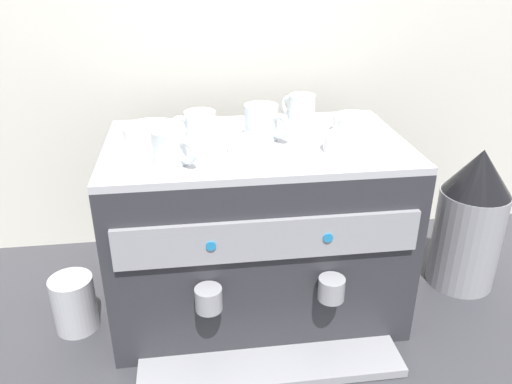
# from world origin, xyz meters

# --- Properties ---
(ground_plane) EXTENTS (4.00, 4.00, 0.00)m
(ground_plane) POSITION_xyz_m (0.00, 0.00, 0.00)
(ground_plane) COLOR #38383D
(tiled_backsplash_wall) EXTENTS (2.80, 0.03, 1.20)m
(tiled_backsplash_wall) POSITION_xyz_m (0.00, 0.37, 0.60)
(tiled_backsplash_wall) COLOR silver
(tiled_backsplash_wall) RESTS_ON ground_plane
(espresso_machine) EXTENTS (0.67, 0.51, 0.44)m
(espresso_machine) POSITION_xyz_m (0.00, -0.00, 0.22)
(espresso_machine) COLOR #2D2D33
(espresso_machine) RESTS_ON ground_plane
(ceramic_cup_0) EXTENTS (0.10, 0.10, 0.08)m
(ceramic_cup_0) POSITION_xyz_m (0.02, 0.02, 0.48)
(ceramic_cup_0) COLOR silver
(ceramic_cup_0) RESTS_ON espresso_machine
(ceramic_cup_1) EXTENTS (0.11, 0.07, 0.06)m
(ceramic_cup_1) POSITION_xyz_m (-0.13, 0.04, 0.47)
(ceramic_cup_1) COLOR silver
(ceramic_cup_1) RESTS_ON espresso_machine
(ceramic_cup_2) EXTENTS (0.09, 0.09, 0.07)m
(ceramic_cup_2) POSITION_xyz_m (-0.19, -0.10, 0.47)
(ceramic_cup_2) COLOR silver
(ceramic_cup_2) RESTS_ON espresso_machine
(ceramic_cup_3) EXTENTS (0.07, 0.10, 0.08)m
(ceramic_cup_3) POSITION_xyz_m (0.12, 0.11, 0.48)
(ceramic_cup_3) COLOR silver
(ceramic_cup_3) RESTS_ON espresso_machine
(ceramic_bowl_0) EXTENTS (0.10, 0.10, 0.03)m
(ceramic_bowl_0) POSITION_xyz_m (-0.02, -0.07, 0.46)
(ceramic_bowl_0) COLOR white
(ceramic_bowl_0) RESTS_ON espresso_machine
(ceramic_bowl_1) EXTENTS (0.13, 0.13, 0.04)m
(ceramic_bowl_1) POSITION_xyz_m (-0.23, 0.02, 0.46)
(ceramic_bowl_1) COLOR white
(ceramic_bowl_1) RESTS_ON espresso_machine
(ceramic_bowl_2) EXTENTS (0.10, 0.10, 0.04)m
(ceramic_bowl_2) POSITION_xyz_m (0.18, -0.09, 0.46)
(ceramic_bowl_2) COLOR white
(ceramic_bowl_2) RESTS_ON espresso_machine
(ceramic_bowl_3) EXTENTS (0.10, 0.10, 0.04)m
(ceramic_bowl_3) POSITION_xyz_m (0.24, 0.03, 0.46)
(ceramic_bowl_3) COLOR white
(ceramic_bowl_3) RESTS_ON espresso_machine
(coffee_grinder) EXTENTS (0.17, 0.17, 0.39)m
(coffee_grinder) POSITION_xyz_m (0.57, 0.01, 0.19)
(coffee_grinder) COLOR #939399
(coffee_grinder) RESTS_ON ground_plane
(milk_pitcher) EXTENTS (0.10, 0.10, 0.14)m
(milk_pitcher) POSITION_xyz_m (-0.44, -0.04, 0.07)
(milk_pitcher) COLOR #B7B7BC
(milk_pitcher) RESTS_ON ground_plane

